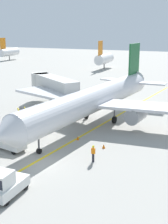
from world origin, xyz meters
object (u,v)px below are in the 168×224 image
object	(u,v)px
airliner	(95,99)
safety_cone_nose_right	(104,146)
jet_bridge	(51,84)
belt_loader_aft_hold	(8,143)
baggage_tug_near_wing	(37,114)
ground_crew_marshaller	(93,153)
safety_cone_nose_left	(78,138)
pushback_tug	(5,185)
belt_loader_forward_hold	(29,127)

from	to	relation	value
airliner	safety_cone_nose_right	size ratio (longest dim) A/B	80.29
jet_bridge	belt_loader_aft_hold	bearing A→B (deg)	-73.67
airliner	jet_bridge	xyz separation A→B (m)	(-10.64, 6.94, 0.12)
airliner	baggage_tug_near_wing	bearing A→B (deg)	-167.59
ground_crew_marshaller	safety_cone_nose_left	distance (m)	6.32
baggage_tug_near_wing	safety_cone_nose_left	xyz separation A→B (m)	(8.61, -4.90, -0.71)
airliner	pushback_tug	xyz separation A→B (m)	(0.66, -20.19, -2.42)
jet_bridge	safety_cone_nose_right	world-z (taller)	jet_bridge
ground_crew_marshaller	safety_cone_nose_right	world-z (taller)	ground_crew_marshaller
pushback_tug	safety_cone_nose_left	bearing A→B (deg)	90.61
baggage_tug_near_wing	safety_cone_nose_left	world-z (taller)	baggage_tug_near_wing
safety_cone_nose_right	pushback_tug	bearing A→B (deg)	-105.92
pushback_tug	safety_cone_nose_right	size ratio (longest dim) A/B	8.24
airliner	pushback_tug	size ratio (longest dim) A/B	9.74
airliner	pushback_tug	world-z (taller)	airliner
belt_loader_forward_hold	ground_crew_marshaller	xyz separation A→B (m)	(10.53, -4.85, 0.13)
airliner	belt_loader_forward_hold	xyz separation A→B (m)	(-6.10, -6.75, -2.64)
baggage_tug_near_wing	jet_bridge	bearing A→B (deg)	106.22
ground_crew_marshaller	jet_bridge	bearing A→B (deg)	129.12
pushback_tug	belt_loader_forward_hold	distance (m)	15.04
ground_crew_marshaller	belt_loader_forward_hold	bearing A→B (deg)	155.29
belt_loader_aft_hold	pushback_tug	bearing A→B (deg)	-54.39
baggage_tug_near_wing	belt_loader_forward_hold	distance (m)	5.36
baggage_tug_near_wing	ground_crew_marshaller	distance (m)	15.92
ground_crew_marshaller	pushback_tug	bearing A→B (deg)	-113.75
jet_bridge	belt_loader_forward_hold	size ratio (longest dim) A/B	2.53
jet_bridge	pushback_tug	xyz separation A→B (m)	(11.29, -27.12, -2.55)
pushback_tug	ground_crew_marshaller	size ratio (longest dim) A/B	2.13
pushback_tug	airliner	bearing A→B (deg)	91.86
airliner	belt_loader_forward_hold	bearing A→B (deg)	-132.08
airliner	belt_loader_aft_hold	size ratio (longest dim) A/B	6.85
safety_cone_nose_right	belt_loader_forward_hold	bearing A→B (deg)	173.70
belt_loader_forward_hold	ground_crew_marshaller	distance (m)	11.59
safety_cone_nose_left	safety_cone_nose_right	bearing A→B (deg)	-18.16
pushback_tug	safety_cone_nose_right	bearing A→B (deg)	74.08
pushback_tug	belt_loader_aft_hold	world-z (taller)	belt_loader_aft_hold
pushback_tug	belt_loader_aft_hold	distance (m)	9.73
pushback_tug	ground_crew_marshaller	xyz separation A→B (m)	(3.78, 8.59, -0.08)
belt_loader_forward_hold	belt_loader_aft_hold	distance (m)	5.64
baggage_tug_near_wing	airliner	bearing A→B (deg)	12.41
jet_bridge	safety_cone_nose_left	distance (m)	17.91
belt_loader_forward_hold	safety_cone_nose_left	distance (m)	6.63
pushback_tug	belt_loader_forward_hold	world-z (taller)	belt_loader_forward_hold
jet_bridge	safety_cone_nose_right	xyz separation A→B (m)	(14.80, -14.82, -3.32)
airliner	safety_cone_nose_left	bearing A→B (deg)	-85.62
belt_loader_forward_hold	pushback_tug	bearing A→B (deg)	-63.32
pushback_tug	belt_loader_forward_hold	xyz separation A→B (m)	(-6.75, 13.44, -0.22)
safety_cone_nose_left	baggage_tug_near_wing	bearing A→B (deg)	150.34
airliner	belt_loader_forward_hold	distance (m)	9.47
airliner	safety_cone_nose_left	xyz separation A→B (m)	(0.51, -6.69, -3.20)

